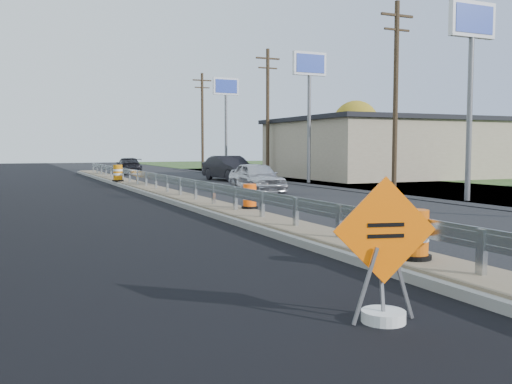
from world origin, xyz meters
name	(u,v)px	position (x,y,z in m)	size (l,w,h in m)	color
ground	(262,225)	(0.00, 0.00, 0.00)	(140.00, 140.00, 0.00)	black
milled_overlay	(62,200)	(-4.40, 10.00, 0.01)	(7.20, 120.00, 0.01)	black
median	(180,198)	(0.00, 8.00, 0.11)	(1.60, 55.00, 0.23)	gray
guardrail	(173,182)	(0.00, 9.00, 0.73)	(0.10, 46.15, 0.72)	silver
retail_building_near	(405,148)	(20.99, 20.00, 2.16)	(18.50, 12.50, 4.27)	tan
pylon_sign_south	(472,38)	(10.50, 3.00, 6.48)	(2.20, 0.30, 7.90)	slate
pylon_sign_mid	(309,76)	(10.50, 16.00, 6.48)	(2.20, 0.30, 7.90)	slate
pylon_sign_north	(226,95)	(10.50, 30.00, 6.48)	(2.20, 0.30, 7.90)	slate
utility_pole_smid	(396,92)	(11.50, 9.00, 4.93)	(1.90, 0.26, 9.40)	#473523
utility_pole_nmid	(268,110)	(11.50, 24.00, 4.93)	(1.90, 0.26, 9.40)	#473523
utility_pole_north	(202,119)	(11.50, 39.00, 4.93)	(1.90, 0.26, 9.40)	#473523
tree_far_yellow	(356,124)	(26.00, 34.00, 4.54)	(4.62, 4.62, 6.86)	#473523
caution_sign	(384,286)	(-2.39, -8.77, 0.46)	(1.29, 0.55, 1.82)	white
barrel_median_near	(415,235)	(-0.12, -6.61, 0.64)	(0.59, 0.59, 0.86)	black
barrel_median_mid	(250,197)	(0.55, 2.15, 0.60)	(0.53, 0.53, 0.78)	black
barrel_median_far	(118,173)	(-0.55, 18.60, 0.68)	(0.64, 0.64, 0.94)	black
barrel_shoulder_mid	(237,174)	(7.58, 20.39, 0.43)	(0.61, 0.61, 0.89)	black
barrel_shoulder_far	(212,168)	(8.92, 29.10, 0.48)	(0.69, 0.69, 1.01)	black
car_silver	(257,177)	(4.57, 10.57, 0.73)	(1.73, 4.30, 1.47)	silver
car_dark_mid	(229,168)	(7.00, 20.33, 0.81)	(1.72, 4.93, 1.63)	black
car_dark_far	(128,166)	(2.81, 32.24, 0.67)	(1.87, 4.59, 1.33)	black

